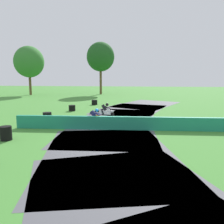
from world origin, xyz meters
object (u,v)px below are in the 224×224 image
tire_stack_mid_b (47,116)px  motorcycle_lead_white (106,112)px  motorcycle_chase_orange (96,119)px  tire_stack_far (6,133)px  tire_stack_near (94,102)px  tire_stack_mid_a (72,108)px

tire_stack_mid_b → motorcycle_lead_white: bearing=8.5°
motorcycle_chase_orange → tire_stack_far: bearing=-142.4°
tire_stack_near → tire_stack_mid_a: size_ratio=1.04×
motorcycle_chase_orange → tire_stack_mid_a: (-3.85, 7.52, -0.36)m
motorcycle_lead_white → tire_stack_mid_a: bearing=135.1°
motorcycle_lead_white → motorcycle_chase_orange: motorcycle_chase_orange is taller
motorcycle_lead_white → tire_stack_mid_b: (-4.83, -0.72, -0.34)m
tire_stack_near → tire_stack_far: (-2.07, -16.21, 0.10)m
motorcycle_chase_orange → tire_stack_far: size_ratio=2.12×
motorcycle_lead_white → tire_stack_mid_b: size_ratio=2.38×
motorcycle_chase_orange → tire_stack_mid_b: motorcycle_chase_orange is taller
motorcycle_lead_white → tire_stack_near: (-2.71, 9.26, -0.34)m
tire_stack_mid_b → tire_stack_near: bearing=78.0°
motorcycle_lead_white → tire_stack_mid_a: 5.78m
tire_stack_mid_a → tire_stack_mid_b: size_ratio=0.95×
tire_stack_near → tire_stack_mid_b: same height
tire_stack_near → tire_stack_mid_a: (-1.37, -5.19, 0.00)m
tire_stack_near → motorcycle_lead_white: bearing=-73.7°
tire_stack_mid_b → motorcycle_chase_orange: bearing=-30.7°
tire_stack_mid_b → tire_stack_mid_a: bearing=81.2°
tire_stack_mid_b → tire_stack_far: bearing=-89.5°
tire_stack_mid_a → tire_stack_mid_b: (-0.75, -4.79, -0.00)m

